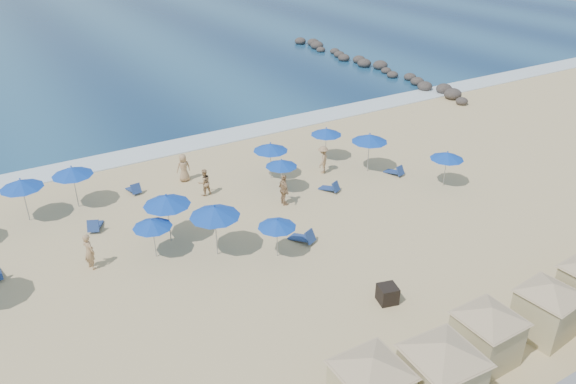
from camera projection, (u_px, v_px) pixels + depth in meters
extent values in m
plane|color=#D3B986|center=(297.00, 256.00, 26.52)|extent=(160.00, 160.00, 0.00)
cube|color=navy|center=(60.00, 39.00, 68.39)|extent=(160.00, 80.00, 0.06)
cube|color=white|center=(178.00, 146.00, 38.30)|extent=(160.00, 2.50, 0.08)
ellipsoid|color=#2E2827|center=(462.00, 101.00, 46.21)|extent=(1.00, 1.00, 0.65)
ellipsoid|color=#2E2827|center=(453.00, 94.00, 47.51)|extent=(1.48, 1.48, 0.96)
ellipsoid|color=#2E2827|center=(444.00, 89.00, 48.88)|extent=(1.40, 1.40, 0.91)
ellipsoid|color=#2E2827|center=(425.00, 86.00, 49.65)|extent=(1.32, 1.32, 0.86)
ellipsoid|color=#2E2827|center=(417.00, 82.00, 51.02)|extent=(1.24, 1.24, 0.81)
ellipsoid|color=#2E2827|center=(410.00, 77.00, 52.39)|extent=(1.16, 1.16, 0.75)
ellipsoid|color=#2E2827|center=(392.00, 75.00, 53.16)|extent=(1.08, 1.08, 0.70)
ellipsoid|color=#2E2827|center=(386.00, 71.00, 54.53)|extent=(1.00, 1.00, 0.65)
ellipsoid|color=#2E2827|center=(380.00, 65.00, 55.83)|extent=(1.48, 1.48, 0.96)
ellipsoid|color=#2E2827|center=(364.00, 63.00, 56.60)|extent=(1.40, 1.40, 0.91)
ellipsoid|color=#2E2827|center=(359.00, 60.00, 57.97)|extent=(1.32, 1.32, 0.86)
ellipsoid|color=#2E2827|center=(344.00, 58.00, 58.74)|extent=(1.24, 1.24, 0.81)
ellipsoid|color=#2E2827|center=(339.00, 55.00, 60.11)|extent=(1.16, 1.16, 0.75)
ellipsoid|color=#2E2827|center=(335.00, 51.00, 61.49)|extent=(1.08, 1.08, 0.70)
ellipsoid|color=#2E2827|center=(321.00, 50.00, 62.25)|extent=(1.00, 1.00, 0.65)
ellipsoid|color=#2E2827|center=(317.00, 45.00, 63.56)|extent=(1.48, 1.48, 0.96)
ellipsoid|color=#2E2827|center=(313.00, 43.00, 64.93)|extent=(1.40, 1.40, 0.91)
ellipsoid|color=#2E2827|center=(300.00, 41.00, 65.70)|extent=(1.32, 1.32, 0.86)
cube|color=black|center=(387.00, 294.00, 23.33)|extent=(0.93, 0.93, 0.76)
cube|color=tan|center=(372.00, 370.00, 17.36)|extent=(2.13, 2.13, 0.08)
pyramid|color=tan|center=(373.00, 358.00, 17.13)|extent=(4.39, 4.39, 0.50)
cube|color=tan|center=(440.00, 380.00, 18.27)|extent=(2.22, 2.22, 2.10)
cube|color=tan|center=(444.00, 355.00, 17.79)|extent=(2.33, 2.33, 0.08)
pyramid|color=tan|center=(446.00, 343.00, 17.55)|extent=(4.59, 4.59, 0.52)
cube|color=tan|center=(486.00, 339.00, 20.09)|extent=(1.93, 1.93, 1.91)
cube|color=tan|center=(490.00, 318.00, 19.65)|extent=(2.03, 2.03, 0.08)
pyramid|color=tan|center=(492.00, 308.00, 19.43)|extent=(4.19, 4.19, 0.48)
cube|color=tan|center=(545.00, 314.00, 21.36)|extent=(2.07, 2.07, 1.89)
cube|color=tan|center=(551.00, 294.00, 20.92)|extent=(2.17, 2.17, 0.08)
pyramid|color=tan|center=(553.00, 284.00, 20.71)|extent=(4.11, 4.11, 0.47)
cylinder|color=#A5A8AD|center=(26.00, 204.00, 29.04)|extent=(0.05, 0.05, 1.96)
cone|color=#1040B1|center=(21.00, 184.00, 28.51)|extent=(2.17, 2.17, 0.46)
sphere|color=#1040B1|center=(20.00, 179.00, 28.38)|extent=(0.08, 0.08, 0.08)
cylinder|color=#A5A8AD|center=(154.00, 242.00, 26.10)|extent=(0.04, 0.04, 1.66)
cone|color=#1040B1|center=(152.00, 223.00, 25.65)|extent=(1.83, 1.83, 0.39)
sphere|color=#1040B1|center=(152.00, 219.00, 25.54)|extent=(0.07, 0.07, 0.07)
cylinder|color=#A5A8AD|center=(76.00, 191.00, 30.36)|extent=(0.05, 0.05, 1.97)
cone|color=#1040B1|center=(72.00, 171.00, 29.82)|extent=(2.18, 2.18, 0.47)
sphere|color=#1040B1|center=(71.00, 166.00, 29.69)|extent=(0.08, 0.08, 0.08)
cylinder|color=#A5A8AD|center=(169.00, 222.00, 27.26)|extent=(0.05, 0.05, 2.06)
cone|color=#1040B1|center=(167.00, 200.00, 26.69)|extent=(2.28, 2.28, 0.49)
sphere|color=#1040B1|center=(166.00, 195.00, 26.55)|extent=(0.09, 0.09, 0.09)
cylinder|color=#A5A8AD|center=(216.00, 235.00, 26.16)|extent=(0.06, 0.06, 2.14)
cone|color=#1040B1|center=(215.00, 211.00, 25.58)|extent=(2.36, 2.36, 0.51)
sphere|color=#1040B1|center=(214.00, 205.00, 25.44)|extent=(0.09, 0.09, 0.09)
cylinder|color=#A5A8AD|center=(271.00, 164.00, 33.52)|extent=(0.05, 0.05, 1.88)
cone|color=#1040B1|center=(271.00, 147.00, 33.01)|extent=(2.08, 2.08, 0.44)
sphere|color=#1040B1|center=(270.00, 143.00, 32.89)|extent=(0.08, 0.08, 0.08)
cylinder|color=#A5A8AD|center=(281.00, 179.00, 32.04)|extent=(0.04, 0.04, 1.65)
cone|color=#1040B1|center=(281.00, 163.00, 31.59)|extent=(1.82, 1.82, 0.39)
sphere|color=#1040B1|center=(281.00, 159.00, 31.48)|extent=(0.07, 0.07, 0.07)
cylinder|color=#A5A8AD|center=(326.00, 147.00, 36.00)|extent=(0.05, 0.05, 1.79)
cone|color=#1040B1|center=(326.00, 132.00, 35.51)|extent=(1.98, 1.98, 0.42)
sphere|color=#1040B1|center=(326.00, 128.00, 35.39)|extent=(0.08, 0.08, 0.08)
cylinder|color=#A5A8AD|center=(368.00, 156.00, 34.47)|extent=(0.05, 0.05, 2.00)
cone|color=#1040B1|center=(370.00, 138.00, 33.92)|extent=(2.21, 2.21, 0.47)
sphere|color=#1040B1|center=(370.00, 133.00, 33.79)|extent=(0.08, 0.08, 0.08)
cylinder|color=#A5A8AD|center=(445.00, 172.00, 32.70)|extent=(0.05, 0.05, 1.76)
cone|color=#1040B1|center=(447.00, 156.00, 32.22)|extent=(1.94, 1.94, 0.42)
sphere|color=#1040B1|center=(448.00, 152.00, 32.10)|extent=(0.07, 0.07, 0.07)
cylinder|color=#A5A8AD|center=(277.00, 241.00, 26.16)|extent=(0.04, 0.04, 1.63)
cone|color=#1040B1|center=(277.00, 223.00, 25.71)|extent=(1.81, 1.81, 0.39)
sphere|color=#1040B1|center=(277.00, 219.00, 25.60)|extent=(0.07, 0.07, 0.07)
cube|color=navy|center=(96.00, 225.00, 28.73)|extent=(1.03, 1.36, 0.34)
cube|color=navy|center=(93.00, 226.00, 28.16)|extent=(0.67, 0.54, 0.60)
cube|color=navy|center=(133.00, 189.00, 32.33)|extent=(0.66, 1.21, 0.32)
cube|color=navy|center=(136.00, 189.00, 31.88)|extent=(0.58, 0.37, 0.57)
cube|color=navy|center=(301.00, 238.00, 27.64)|extent=(1.05, 1.40, 0.35)
cube|color=navy|center=(310.00, 237.00, 27.25)|extent=(0.69, 0.56, 0.61)
cube|color=navy|center=(329.00, 188.00, 32.46)|extent=(0.96, 1.27, 0.32)
cube|color=navy|center=(336.00, 187.00, 32.11)|extent=(0.62, 0.51, 0.56)
cube|color=navy|center=(393.00, 172.00, 34.43)|extent=(0.80, 1.26, 0.32)
cube|color=navy|center=(400.00, 171.00, 34.02)|extent=(0.61, 0.44, 0.57)
imported|color=tan|center=(89.00, 251.00, 25.25)|extent=(0.64, 0.77, 1.79)
imported|color=tan|center=(204.00, 182.00, 31.68)|extent=(0.83, 0.67, 1.59)
imported|color=tan|center=(284.00, 190.00, 30.62)|extent=(0.55, 1.10, 1.80)
imported|color=tan|center=(323.00, 159.00, 34.31)|extent=(1.28, 1.23, 1.75)
imported|color=tan|center=(184.00, 168.00, 33.29)|extent=(0.85, 0.57, 1.71)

